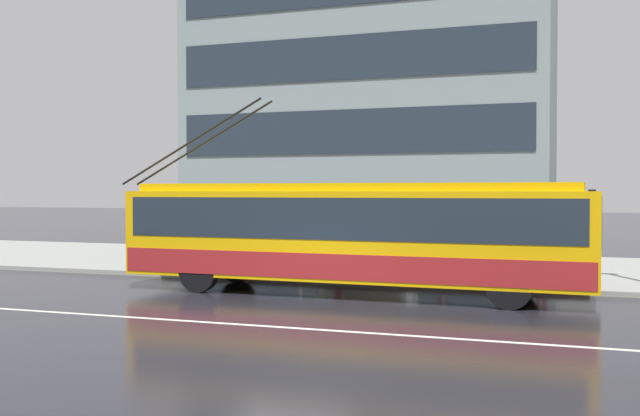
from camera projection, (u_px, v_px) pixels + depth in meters
The scene contains 10 objects.
ground_plane at pixel (285, 316), 15.57m from camera, with size 160.00×160.00×0.00m, color black.
sidewalk_slab at pixel (397, 266), 25.28m from camera, with size 80.00×10.00×0.14m, color gray.
lane_centre_line at pixel (262, 326), 14.44m from camera, with size 72.00×0.14×0.01m, color silver.
trolleybus at pixel (352, 233), 18.89m from camera, with size 12.76×2.83×5.11m.
bus_shelter at pixel (361, 212), 22.91m from camera, with size 3.62×1.70×2.44m.
pedestrian_at_shelter at pixel (539, 226), 19.92m from camera, with size 1.32×1.32×1.95m.
pedestrian_approaching_curb at pixel (443, 223), 22.27m from camera, with size 1.39×1.39×1.94m.
pedestrian_walking_past at pixel (341, 220), 22.57m from camera, with size 1.19×1.19×1.98m.
pedestrian_waiting_by_pole at pixel (524, 222), 21.29m from camera, with size 1.41×1.41×2.00m.
office_tower_corner_left at pixel (380, 10), 40.42m from camera, with size 18.67×12.24×25.13m.
Camera 1 is at (5.82, -14.39, 2.66)m, focal length 41.34 mm.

